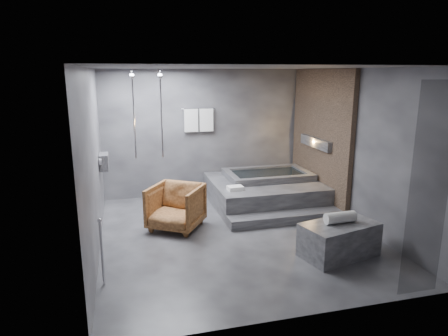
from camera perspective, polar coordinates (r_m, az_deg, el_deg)
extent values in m
plane|color=#2C2C2E|center=(7.01, 1.66, -9.38)|extent=(5.00, 5.00, 0.00)
cube|color=#49494B|center=(6.45, 1.83, 14.17)|extent=(4.50, 5.00, 0.04)
cube|color=#36353A|center=(8.98, -2.76, 5.02)|extent=(4.50, 0.04, 2.80)
cube|color=#36353A|center=(4.33, 11.10, -4.61)|extent=(4.50, 0.04, 2.80)
cube|color=#36353A|center=(6.35, -18.15, 0.78)|extent=(0.04, 5.00, 2.80)
cube|color=#36353A|center=(7.53, 18.43, 2.68)|extent=(0.04, 5.00, 2.80)
cube|color=#8F6F54|center=(8.56, 13.58, 4.24)|extent=(0.10, 2.40, 2.78)
cube|color=#FF9938|center=(8.54, 13.07, 3.56)|extent=(0.14, 1.20, 0.20)
cube|color=slate|center=(7.77, -16.78, 0.87)|extent=(0.16, 0.42, 0.30)
imported|color=beige|center=(7.68, -16.70, 0.38)|extent=(0.08, 0.08, 0.21)
imported|color=beige|center=(7.89, -16.65, 0.51)|extent=(0.07, 0.07, 0.15)
cylinder|color=silver|center=(8.32, -8.96, 7.67)|extent=(0.04, 0.04, 1.80)
cylinder|color=silver|center=(8.29, -12.77, 7.48)|extent=(0.04, 0.04, 1.80)
cylinder|color=silver|center=(8.83, -3.68, 8.46)|extent=(0.75, 0.02, 0.02)
cube|color=white|center=(8.80, -4.72, 6.79)|extent=(0.30, 0.06, 0.50)
cube|color=white|center=(8.87, -2.54, 6.87)|extent=(0.30, 0.06, 0.50)
cylinder|color=silver|center=(5.50, -17.04, -11.58)|extent=(0.04, 0.04, 0.90)
cube|color=black|center=(5.29, 27.22, -3.11)|extent=(0.55, 0.01, 2.60)
cube|color=#313033|center=(8.53, 5.73, -3.41)|extent=(2.20, 2.00, 0.50)
cube|color=#313033|center=(7.55, 8.82, -7.09)|extent=(2.20, 0.36, 0.18)
cube|color=#37383A|center=(6.39, 16.11, -9.78)|extent=(1.26, 0.88, 0.52)
imported|color=#4E2B13|center=(7.16, -6.90, -5.54)|extent=(1.19, 1.20, 0.80)
cylinder|color=white|center=(6.29, 16.25, -6.80)|extent=(0.48, 0.19, 0.17)
cube|color=white|center=(7.74, 1.62, -2.89)|extent=(0.31, 0.23, 0.08)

